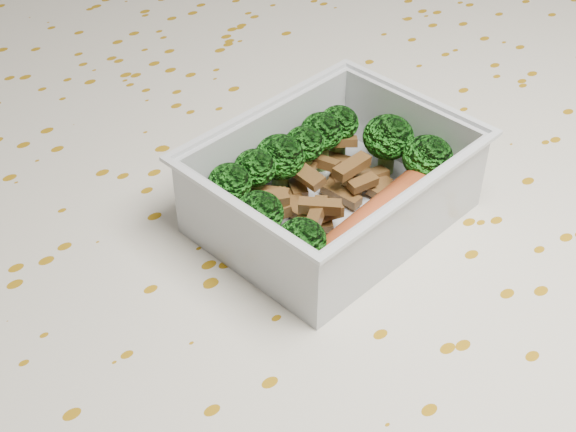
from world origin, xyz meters
TOP-DOWN VIEW (x-y plane):
  - dining_table at (0.00, 0.00)m, footprint 1.40×0.90m
  - tablecloth at (0.00, 0.00)m, footprint 1.46×0.96m
  - lunch_container at (0.04, -0.00)m, footprint 0.17×0.14m
  - broccoli_florets at (0.04, 0.01)m, footprint 0.15×0.10m
  - meat_pile at (0.04, 0.01)m, footprint 0.10×0.07m
  - sausage at (0.04, -0.04)m, footprint 0.14×0.04m

SIDE VIEW (x-z plane):
  - dining_table at x=0.00m, z-range 0.29..1.04m
  - tablecloth at x=0.00m, z-range 0.62..0.81m
  - meat_pile at x=0.04m, z-range 0.76..0.78m
  - sausage at x=0.04m, z-range 0.76..0.79m
  - lunch_container at x=0.04m, z-range 0.75..0.80m
  - broccoli_florets at x=0.04m, z-range 0.77..0.81m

